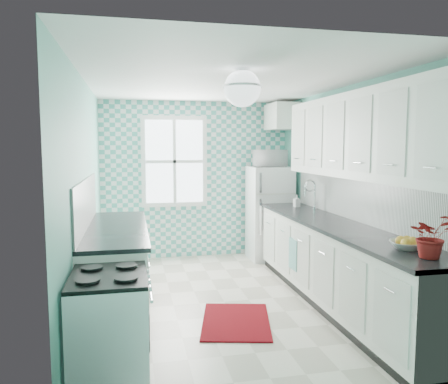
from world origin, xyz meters
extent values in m
cube|color=silver|center=(0.00, 0.00, -0.01)|extent=(3.00, 4.40, 0.02)
cube|color=white|center=(0.00, 0.00, 2.51)|extent=(3.00, 4.40, 0.02)
cube|color=#65B7A5|center=(0.00, 2.21, 1.25)|extent=(3.00, 0.02, 2.50)
cube|color=#65B7A5|center=(0.00, -2.21, 1.25)|extent=(3.00, 0.02, 2.50)
cube|color=#65B7A5|center=(-1.51, 0.00, 1.25)|extent=(0.02, 4.40, 2.50)
cube|color=#65B7A5|center=(1.51, 0.00, 1.25)|extent=(0.02, 4.40, 2.50)
cube|color=#49ABA0|center=(0.00, 2.19, 1.25)|extent=(3.00, 0.01, 2.50)
cube|color=white|center=(-0.35, 2.17, 1.55)|extent=(1.04, 0.05, 1.44)
cube|color=white|center=(-0.35, 2.15, 1.55)|extent=(0.90, 0.02, 1.30)
cube|color=white|center=(1.49, -0.40, 1.20)|extent=(0.02, 3.60, 0.51)
cube|color=white|center=(-1.49, -0.07, 1.20)|extent=(0.02, 2.15, 0.51)
cube|color=silver|center=(1.33, -0.60, 1.90)|extent=(0.33, 3.20, 0.90)
cube|color=silver|center=(1.30, 1.83, 2.25)|extent=(0.40, 0.74, 0.40)
cylinder|color=silver|center=(0.00, -0.80, 2.48)|extent=(0.14, 0.14, 0.04)
cylinder|color=silver|center=(0.00, -0.80, 2.41)|extent=(0.02, 0.02, 0.12)
sphere|color=white|center=(0.00, -0.80, 2.32)|extent=(0.34, 0.34, 0.34)
cube|color=white|center=(1.20, -0.40, 0.45)|extent=(0.60, 3.60, 0.90)
cube|color=black|center=(1.19, -0.40, 0.92)|extent=(0.63, 3.60, 0.04)
cube|color=white|center=(-1.20, -0.07, 0.45)|extent=(0.60, 2.15, 0.90)
cube|color=black|center=(-1.19, -0.07, 0.92)|extent=(0.63, 2.15, 0.04)
cube|color=white|center=(1.11, 1.77, 0.74)|extent=(0.64, 0.61, 1.47)
cube|color=silver|center=(1.11, 1.46, 1.07)|extent=(0.63, 0.01, 0.02)
cube|color=silver|center=(0.86, 1.45, 1.25)|extent=(0.03, 0.03, 0.30)
cube|color=silver|center=(0.86, 1.45, 0.74)|extent=(0.03, 0.03, 0.54)
cube|color=silver|center=(-1.20, -1.56, 0.43)|extent=(0.55, 0.70, 0.82)
cube|color=black|center=(-1.20, -1.56, 0.84)|extent=(0.55, 0.70, 0.03)
cube|color=black|center=(-0.92, -1.56, 0.48)|extent=(0.01, 0.46, 0.28)
cube|color=silver|center=(1.20, 0.62, 0.92)|extent=(0.47, 0.40, 0.12)
cylinder|color=silver|center=(1.37, 0.62, 1.12)|extent=(0.02, 0.02, 0.30)
torus|color=silver|center=(1.30, 0.62, 1.31)|extent=(0.16, 0.02, 0.16)
cube|color=maroon|center=(0.00, -0.60, 0.01)|extent=(0.88, 1.10, 0.02)
cube|color=#4B9A80|center=(0.89, 0.14, 0.48)|extent=(0.12, 0.24, 0.38)
imported|color=white|center=(1.20, -1.63, 0.97)|extent=(0.34, 0.34, 0.07)
imported|color=#AA0825|center=(1.20, -1.91, 1.11)|extent=(0.36, 0.33, 0.34)
imported|color=#81A3AE|center=(1.25, 0.97, 1.03)|extent=(0.08, 0.09, 0.17)
imported|color=silver|center=(1.11, 1.77, 1.60)|extent=(0.49, 0.33, 0.27)
camera|label=1|loc=(-1.02, -4.78, 1.79)|focal=35.00mm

